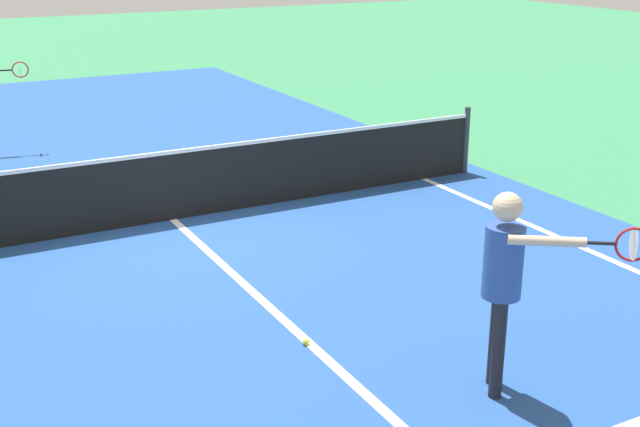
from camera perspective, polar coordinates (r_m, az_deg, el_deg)
name	(u,v)px	position (r m, az deg, el deg)	size (l,w,h in m)	color
ground_plane	(173,220)	(11.25, -10.18, -0.43)	(60.00, 60.00, 0.00)	#337F51
court_surface_inbounds	(173,220)	(11.25, -10.18, -0.42)	(10.62, 24.40, 0.00)	#234C93
line_center_service	(273,310)	(8.48, -3.26, -6.74)	(0.10, 6.40, 0.01)	white
net	(171,185)	(11.10, -10.32, 1.98)	(9.90, 0.09, 1.07)	#33383D
player_near	(506,270)	(6.78, 12.82, -3.86)	(0.96, 0.96, 1.75)	black
tennis_ball_mid_court	(306,342)	(7.79, -0.99, -8.90)	(0.07, 0.07, 0.07)	#CCE033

